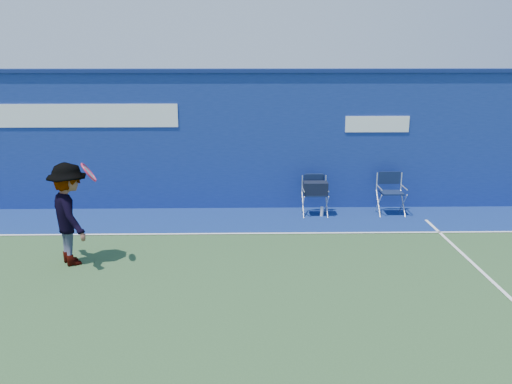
{
  "coord_description": "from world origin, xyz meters",
  "views": [
    {
      "loc": [
        0.71,
        -6.78,
        3.43
      ],
      "look_at": [
        0.9,
        2.6,
        1.0
      ],
      "focal_mm": 38.0,
      "sensor_mm": 36.0,
      "label": 1
    }
  ],
  "objects_px": {
    "directors_chair_left": "(315,199)",
    "water_bottle": "(322,212)",
    "tennis_player": "(70,214)",
    "directors_chair_right": "(391,202)"
  },
  "relations": [
    {
      "from": "directors_chair_left",
      "to": "directors_chair_right",
      "type": "relative_size",
      "value": 0.96
    },
    {
      "from": "water_bottle",
      "to": "tennis_player",
      "type": "bearing_deg",
      "value": -150.52
    },
    {
      "from": "directors_chair_right",
      "to": "tennis_player",
      "type": "distance_m",
      "value": 6.63
    },
    {
      "from": "directors_chair_left",
      "to": "water_bottle",
      "type": "bearing_deg",
      "value": -35.88
    },
    {
      "from": "directors_chair_left",
      "to": "tennis_player",
      "type": "bearing_deg",
      "value": -148.73
    },
    {
      "from": "directors_chair_left",
      "to": "water_bottle",
      "type": "distance_m",
      "value": 0.32
    },
    {
      "from": "water_bottle",
      "to": "tennis_player",
      "type": "relative_size",
      "value": 0.12
    },
    {
      "from": "directors_chair_right",
      "to": "water_bottle",
      "type": "xyz_separation_m",
      "value": [
        -1.51,
        -0.14,
        -0.18
      ]
    },
    {
      "from": "directors_chair_left",
      "to": "water_bottle",
      "type": "relative_size",
      "value": 4.03
    },
    {
      "from": "directors_chair_left",
      "to": "directors_chair_right",
      "type": "height_order",
      "value": "directors_chair_right"
    }
  ]
}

